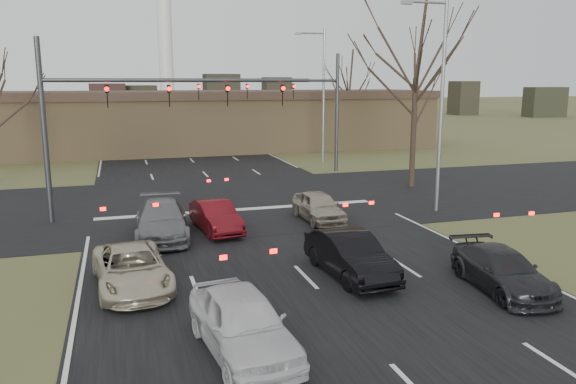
# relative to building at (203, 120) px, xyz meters

# --- Properties ---
(ground) EXTENTS (360.00, 360.00, 0.00)m
(ground) POSITION_rel_building_xyz_m (-2.00, -38.00, -2.67)
(ground) COLOR #4F522B
(ground) RESTS_ON ground
(road_main) EXTENTS (14.00, 300.00, 0.02)m
(road_main) POSITION_rel_building_xyz_m (-2.00, 22.00, -2.66)
(road_main) COLOR black
(road_main) RESTS_ON ground
(road_cross) EXTENTS (200.00, 14.00, 0.02)m
(road_cross) POSITION_rel_building_xyz_m (-2.00, -23.00, -2.65)
(road_cross) COLOR black
(road_cross) RESTS_ON ground
(building) EXTENTS (42.40, 10.40, 5.30)m
(building) POSITION_rel_building_xyz_m (0.00, 0.00, 0.00)
(building) COLOR olive
(building) RESTS_ON ground
(mast_arm_near) EXTENTS (12.12, 0.24, 8.00)m
(mast_arm_near) POSITION_rel_building_xyz_m (-7.23, -25.00, 2.41)
(mast_arm_near) COLOR #383A3D
(mast_arm_near) RESTS_ON ground
(mast_arm_far) EXTENTS (11.12, 0.24, 8.00)m
(mast_arm_far) POSITION_rel_building_xyz_m (4.18, -15.00, 2.35)
(mast_arm_far) COLOR #383A3D
(mast_arm_far) RESTS_ON ground
(streetlight_right_near) EXTENTS (2.34, 0.25, 10.00)m
(streetlight_right_near) POSITION_rel_building_xyz_m (6.82, -28.00, 2.92)
(streetlight_right_near) COLOR gray
(streetlight_right_near) RESTS_ON ground
(streetlight_right_far) EXTENTS (2.34, 0.25, 10.00)m
(streetlight_right_far) POSITION_rel_building_xyz_m (7.32, -11.00, 2.92)
(streetlight_right_far) COLOR gray
(streetlight_right_far) RESTS_ON ground
(tree_right_near) EXTENTS (6.90, 6.90, 11.50)m
(tree_right_near) POSITION_rel_building_xyz_m (9.00, -22.00, 6.23)
(tree_right_near) COLOR black
(tree_right_near) RESTS_ON ground
(tree_right_far) EXTENTS (5.40, 5.40, 9.00)m
(tree_right_far) POSITION_rel_building_xyz_m (13.00, -3.00, 4.29)
(tree_right_far) COLOR black
(tree_right_far) RESTS_ON ground
(car_silver_suv) EXTENTS (2.49, 4.67, 1.25)m
(car_silver_suv) POSITION_rel_building_xyz_m (-7.31, -34.34, -2.04)
(car_silver_suv) COLOR beige
(car_silver_suv) RESTS_ON ground
(car_white_sedan) EXTENTS (2.22, 4.50, 1.47)m
(car_white_sedan) POSITION_rel_building_xyz_m (-5.00, -39.33, -1.93)
(car_white_sedan) COLOR silver
(car_white_sedan) RESTS_ON ground
(car_black_hatch) EXTENTS (1.76, 4.36, 1.41)m
(car_black_hatch) POSITION_rel_building_xyz_m (-0.60, -35.28, -1.96)
(car_black_hatch) COLOR black
(car_black_hatch) RESTS_ON ground
(car_charcoal_sedan) EXTENTS (2.16, 4.35, 1.21)m
(car_charcoal_sedan) POSITION_rel_building_xyz_m (3.28, -37.70, -2.06)
(car_charcoal_sedan) COLOR black
(car_charcoal_sedan) RESTS_ON ground
(car_grey_ahead) EXTENTS (2.33, 5.08, 1.44)m
(car_grey_ahead) POSITION_rel_building_xyz_m (-6.00, -28.84, -1.94)
(car_grey_ahead) COLOR slate
(car_grey_ahead) RESTS_ON ground
(car_red_ahead) EXTENTS (1.80, 3.99, 1.27)m
(car_red_ahead) POSITION_rel_building_xyz_m (-3.78, -28.57, -2.03)
(car_red_ahead) COLOR #510B11
(car_red_ahead) RESTS_ON ground
(car_silver_ahead) EXTENTS (1.59, 3.87, 1.31)m
(car_silver_ahead) POSITION_rel_building_xyz_m (0.93, -28.10, -2.01)
(car_silver_ahead) COLOR #A49A85
(car_silver_ahead) RESTS_ON ground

